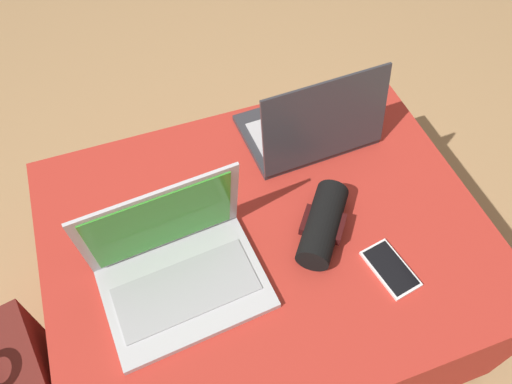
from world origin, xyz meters
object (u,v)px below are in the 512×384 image
Objects in this scene: cell_phone at (390,269)px; laptop_near at (177,266)px; laptop_far at (311,126)px; wrist_brace at (323,224)px.

laptop_near is at bearing 152.42° from cell_phone.
cell_phone is at bearing 89.33° from laptop_far.
laptop_near is 0.50m from laptop_far.
cell_phone is 0.69× the size of wrist_brace.
laptop_near is at bearing 29.93° from laptop_far.
laptop_far is 0.29m from wrist_brace.
laptop_far is (0.42, 0.27, -0.00)m from laptop_near.
wrist_brace is (-0.10, 0.14, 0.03)m from cell_phone.
laptop_near is 2.50× the size of cell_phone.
laptop_far is at bearing 71.95° from wrist_brace.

